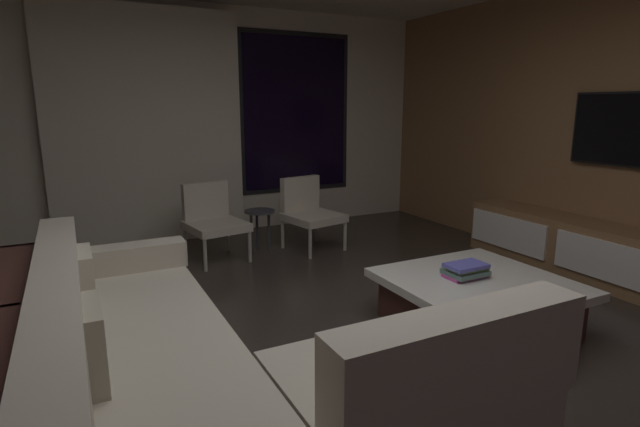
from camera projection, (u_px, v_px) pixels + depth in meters
The scene contains 10 objects.
floor at pixel (346, 371), 2.93m from camera, with size 9.20×9.20×0.00m, color #332B26.
back_wall_with_window at pixel (189, 124), 5.76m from camera, with size 6.60×0.30×2.70m.
sectional_couch at pixel (205, 373), 2.36m from camera, with size 1.98×2.50×0.82m.
coffee_table at pixel (477, 303), 3.47m from camera, with size 1.16×1.16×0.36m.
book_stack_on_coffee_table at pixel (466, 270), 3.47m from camera, with size 0.31×0.22×0.11m.
accent_chair_near_window at pixel (309, 209), 5.39m from camera, with size 0.64×0.66×0.78m.
accent_chair_by_curtain at pixel (212, 217), 5.00m from camera, with size 0.62×0.64×0.78m.
side_stool at pixel (260, 218), 5.25m from camera, with size 0.32×0.32×0.46m.
media_console at pixel (627, 263), 4.15m from camera, with size 0.46×3.10×0.52m.
mounted_tv at pixel (634, 130), 4.16m from camera, with size 0.05×1.11×0.64m.
Camera 1 is at (-1.35, -2.29, 1.55)m, focal length 27.52 mm.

